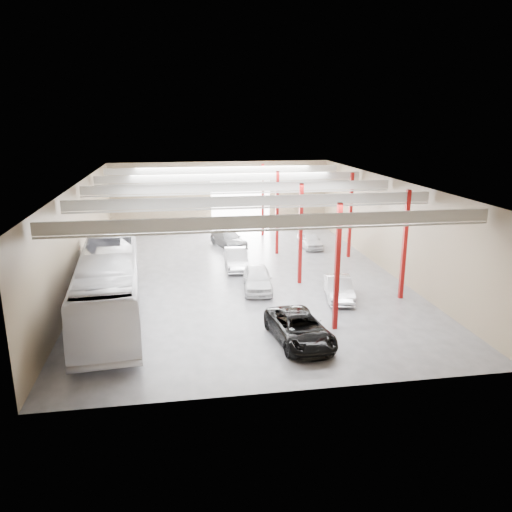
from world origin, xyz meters
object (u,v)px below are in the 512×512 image
object	(u,v)px
car_row_a	(257,279)
car_row_b	(236,259)
black_sedan	(300,329)
car_row_c	(228,239)
coach_bus	(109,288)
car_right_far	(310,240)
car_right_near	(339,288)

from	to	relation	value
car_row_a	car_row_b	size ratio (longest dim) A/B	1.01
black_sedan	car_row_b	size ratio (longest dim) A/B	1.18
black_sedan	car_row_c	size ratio (longest dim) A/B	1.12
coach_bus	car_row_c	bearing A→B (deg)	57.19
car_row_b	car_right_far	distance (m)	9.03
car_row_a	car_right_near	world-z (taller)	car_row_a
car_row_a	car_right_far	bearing A→B (deg)	64.74
car_row_a	car_row_c	distance (m)	12.02
black_sedan	car_row_b	xyz separation A→B (m)	(-1.62, 13.57, 0.00)
coach_bus	car_right_near	world-z (taller)	coach_bus
car_row_a	car_right_near	xyz separation A→B (m)	(4.86, -2.50, -0.07)
coach_bus	car_right_near	xyz separation A→B (m)	(14.00, 1.26, -1.22)
coach_bus	car_row_a	xyz separation A→B (m)	(9.14, 3.76, -1.15)
coach_bus	car_row_c	world-z (taller)	coach_bus
coach_bus	car_row_b	size ratio (longest dim) A/B	3.03
car_row_b	car_right_near	xyz separation A→B (m)	(5.66, -7.70, -0.04)
car_right_far	car_right_near	bearing A→B (deg)	-98.23
car_right_far	coach_bus	bearing A→B (deg)	-138.65
car_row_a	car_right_near	size ratio (longest dim) A/B	1.06
car_row_c	black_sedan	bearing A→B (deg)	-105.37
black_sedan	car_row_b	distance (m)	13.67
car_row_a	car_row_b	world-z (taller)	car_row_a
car_right_near	black_sedan	bearing A→B (deg)	-114.18
coach_bus	car_row_a	size ratio (longest dim) A/B	2.99
coach_bus	black_sedan	distance (m)	11.04
coach_bus	car_right_near	distance (m)	14.11
car_row_b	car_row_c	size ratio (longest dim) A/B	0.95
coach_bus	car_right_far	size ratio (longest dim) A/B	3.41
car_row_c	car_right_near	xyz separation A→B (m)	(5.52, -14.50, 0.01)
car_right_near	coach_bus	bearing A→B (deg)	-164.50
car_right_far	black_sedan	bearing A→B (deg)	-107.79
black_sedan	car_right_near	xyz separation A→B (m)	(4.04, 5.87, -0.04)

